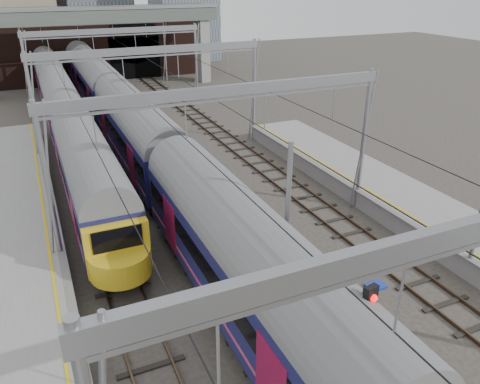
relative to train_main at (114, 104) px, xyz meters
name	(u,v)px	position (x,y,z in m)	size (l,w,h in m)	color
ground	(309,330)	(2.00, -27.86, -2.65)	(160.00, 160.00, 0.00)	#38332D
platform_left	(16,355)	(-8.18, -25.36, -2.09)	(4.32, 55.00, 1.12)	gray
tracks	(186,185)	(2.00, -12.86, -2.63)	(14.40, 80.00, 0.22)	#4C3828
overhead_line	(153,66)	(2.00, -6.38, 3.92)	(16.80, 80.00, 8.00)	gray
retaining_wall	(104,45)	(3.40, 24.07, 1.68)	(28.00, 2.75, 9.00)	black
overbridge	(97,25)	(2.00, 18.14, 4.62)	(28.00, 3.00, 9.25)	gray
train_main	(114,104)	(0.00, 0.00, 0.00)	(3.06, 70.76, 5.18)	black
train_second	(55,88)	(-4.00, 9.13, -0.19)	(2.75, 63.53, 4.74)	black
signal_near_left	(308,349)	(-0.29, -31.18, 0.16)	(0.36, 0.45, 4.39)	black
signal_near_centre	(360,346)	(0.72, -32.14, 0.70)	(0.41, 0.48, 5.38)	black
equip_cover_a	(279,240)	(4.18, -21.48, -2.59)	(0.90, 0.63, 0.11)	#1931BE
equip_cover_b	(179,236)	(-0.42, -19.05, -2.59)	(0.94, 0.66, 0.11)	#1931BE
equip_cover_c	(376,286)	(6.15, -26.69, -2.60)	(0.82, 0.58, 0.10)	#1931BE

